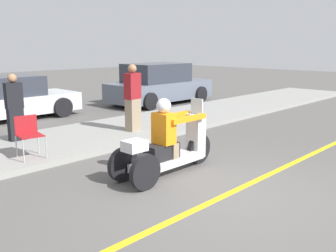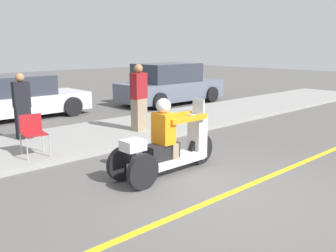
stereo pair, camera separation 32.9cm
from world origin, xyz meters
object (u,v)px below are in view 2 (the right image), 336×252
at_px(spectator_end_of_line, 139,99).
at_px(parked_car_lot_far, 170,85).
at_px(folding_chair_curbside, 33,130).
at_px(motorcycle_trike, 168,147).
at_px(parked_car_lot_left, 18,98).
at_px(spectator_by_tree, 22,107).

distance_m(spectator_end_of_line, parked_car_lot_far, 5.52).
xyz_separation_m(spectator_end_of_line, folding_chair_curbside, (-2.98, -0.32, -0.33)).
bearing_deg(parked_car_lot_far, folding_chair_curbside, -152.78).
relative_size(motorcycle_trike, parked_car_lot_left, 0.54).
xyz_separation_m(folding_chair_curbside, parked_car_lot_far, (7.30, 3.76, 0.13)).
relative_size(spectator_end_of_line, parked_car_lot_far, 0.39).
bearing_deg(folding_chair_curbside, motorcycle_trike, -59.81).
bearing_deg(motorcycle_trike, spectator_end_of_line, 60.71).
xyz_separation_m(parked_car_lot_far, parked_car_lot_left, (-5.73, 1.03, -0.10)).
xyz_separation_m(motorcycle_trike, folding_chair_curbside, (-1.43, 2.45, 0.12)).
xyz_separation_m(spectator_end_of_line, spectator_by_tree, (-2.57, 1.18, -0.08)).
bearing_deg(folding_chair_curbside, spectator_by_tree, 74.74).
relative_size(motorcycle_trike, folding_chair_curbside, 2.79).
xyz_separation_m(spectator_by_tree, parked_car_lot_far, (6.89, 2.25, -0.12)).
relative_size(parked_car_lot_far, parked_car_lot_left, 1.04).
relative_size(spectator_by_tree, parked_car_lot_left, 0.36).
height_order(motorcycle_trike, parked_car_lot_far, parked_car_lot_far).
height_order(spectator_end_of_line, folding_chair_curbside, spectator_end_of_line).
distance_m(motorcycle_trike, folding_chair_curbside, 2.84).
distance_m(motorcycle_trike, spectator_by_tree, 4.10).
xyz_separation_m(spectator_end_of_line, parked_car_lot_left, (-1.42, 4.46, -0.30)).
bearing_deg(parked_car_lot_left, folding_chair_curbside, -108.17).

